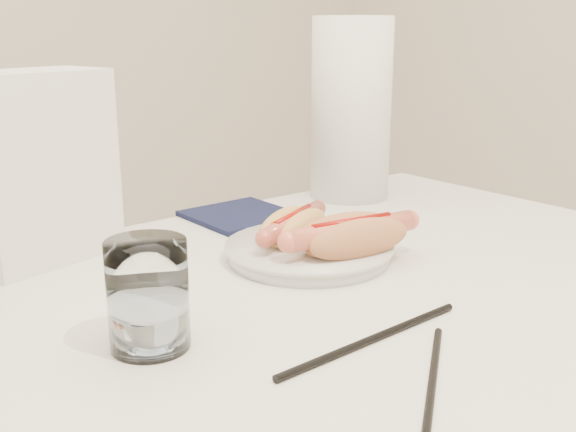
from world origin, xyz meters
TOP-DOWN VIEW (x-y plane):
  - table at (0.00, 0.00)m, footprint 1.20×0.80m
  - plate at (0.12, 0.12)m, footprint 0.20×0.20m
  - hotdog_left at (0.11, 0.15)m, footprint 0.15×0.10m
  - hotdog_right at (0.14, 0.07)m, footprint 0.18×0.09m
  - water_glass at (-0.16, 0.03)m, footprint 0.07×0.07m
  - chopstick_near at (0.01, -0.09)m, footprint 0.23×0.01m
  - chopstick_far at (-0.02, -0.19)m, footprint 0.18×0.13m
  - napkin_box at (-0.14, 0.34)m, footprint 0.19×0.14m
  - navy_napkin at (0.16, 0.33)m, footprint 0.14×0.14m
  - paper_towel_roll at (0.38, 0.33)m, footprint 0.16×0.16m

SIDE VIEW (x-z plane):
  - table at x=0.00m, z-range 0.32..1.07m
  - chopstick_far at x=-0.02m, z-range 0.75..0.76m
  - chopstick_near at x=0.01m, z-range 0.75..0.76m
  - navy_napkin at x=0.16m, z-range 0.75..0.76m
  - plate at x=0.12m, z-range 0.75..0.77m
  - hotdog_left at x=0.11m, z-range 0.77..0.81m
  - hotdog_right at x=0.14m, z-range 0.77..0.81m
  - water_glass at x=-0.16m, z-range 0.75..0.85m
  - napkin_box at x=-0.14m, z-range 0.75..0.98m
  - paper_towel_roll at x=0.38m, z-range 0.75..1.05m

